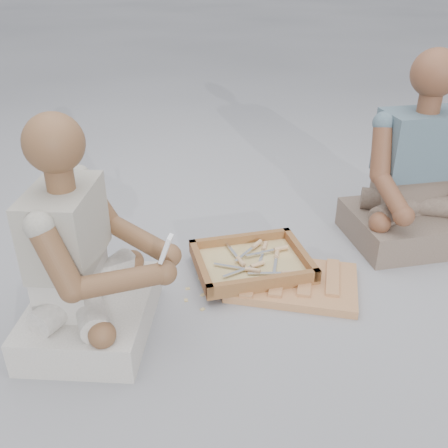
{
  "coord_description": "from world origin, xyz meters",
  "views": [
    {
      "loc": [
        -0.12,
        -1.73,
        1.33
      ],
      "look_at": [
        -0.09,
        0.18,
        0.3
      ],
      "focal_mm": 40.0,
      "sensor_mm": 36.0,
      "label": 1
    }
  ],
  "objects_px": {
    "carved_panel": "(293,282)",
    "tool_tray": "(252,263)",
    "craftsman": "(84,266)",
    "companion": "(417,182)"
  },
  "relations": [
    {
      "from": "tool_tray",
      "to": "companion",
      "type": "xyz_separation_m",
      "value": [
        0.85,
        0.33,
        0.26
      ]
    },
    {
      "from": "carved_panel",
      "to": "companion",
      "type": "xyz_separation_m",
      "value": [
        0.67,
        0.43,
        0.3
      ]
    },
    {
      "from": "craftsman",
      "to": "companion",
      "type": "xyz_separation_m",
      "value": [
        1.51,
        0.71,
        0.02
      ]
    },
    {
      "from": "tool_tray",
      "to": "craftsman",
      "type": "bearing_deg",
      "value": -150.15
    },
    {
      "from": "carved_panel",
      "to": "craftsman",
      "type": "bearing_deg",
      "value": -161.61
    },
    {
      "from": "carved_panel",
      "to": "tool_tray",
      "type": "relative_size",
      "value": 0.96
    },
    {
      "from": "tool_tray",
      "to": "craftsman",
      "type": "relative_size",
      "value": 0.67
    },
    {
      "from": "carved_panel",
      "to": "tool_tray",
      "type": "height_order",
      "value": "tool_tray"
    },
    {
      "from": "carved_panel",
      "to": "craftsman",
      "type": "relative_size",
      "value": 0.65
    },
    {
      "from": "companion",
      "to": "carved_panel",
      "type": "bearing_deg",
      "value": 21.98
    }
  ]
}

